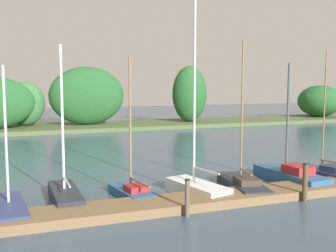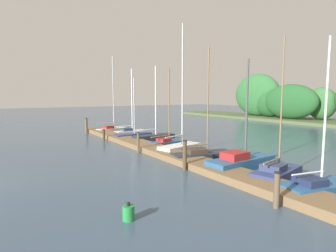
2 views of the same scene
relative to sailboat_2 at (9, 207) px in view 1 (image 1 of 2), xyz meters
The scene contains 11 objects.
dock_pier 8.71m from the sailboat_2, ahead, with size 31.38×1.80×0.35m.
far_shore 28.21m from the sailboat_2, 76.79° to the left, with size 66.89×8.00×7.50m.
sailboat_2 is the anchor object (origin of this frame).
sailboat_3 2.32m from the sailboat_2, 25.62° to the left, with size 1.10×3.93×6.31m.
sailboat_4 4.85m from the sailboat_2, ahead, with size 1.56×3.20×5.85m.
sailboat_5 7.45m from the sailboat_2, ahead, with size 1.90×3.54×8.52m.
sailboat_6 9.82m from the sailboat_2, ahead, with size 1.92×4.23×6.68m.
sailboat_7 12.59m from the sailboat_2, ahead, with size 1.54×4.51×5.75m.
sailboat_8 14.72m from the sailboat_2, ahead, with size 1.91×3.47×6.45m.
mooring_piling_2 6.52m from the sailboat_2, 22.91° to the right, with size 0.20×0.20×1.38m.
mooring_piling_3 11.50m from the sailboat_2, 12.43° to the right, with size 0.24×0.24×1.57m.
Camera 1 is at (-8.15, -2.18, 4.76)m, focal length 42.69 mm.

